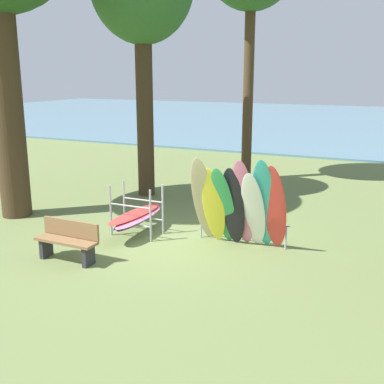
% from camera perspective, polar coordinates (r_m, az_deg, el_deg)
% --- Properties ---
extents(ground_plane, '(80.00, 80.00, 0.00)m').
position_cam_1_polar(ground_plane, '(11.14, -1.83, -6.16)').
color(ground_plane, olive).
extents(lake_water, '(80.00, 36.00, 0.10)m').
position_cam_1_polar(lake_water, '(40.47, 18.09, 8.04)').
color(lake_water, slate).
rests_on(lake_water, ground).
extents(leaning_board_pile, '(2.21, 1.08, 2.13)m').
position_cam_1_polar(leaning_board_pile, '(10.64, 5.54, -1.62)').
color(leaning_board_pile, '#C6B289').
rests_on(leaning_board_pile, ground).
extents(board_storage_rack, '(1.15, 2.12, 1.25)m').
position_cam_1_polar(board_storage_rack, '(11.66, -6.58, -2.87)').
color(board_storage_rack, '#9EA0A5').
rests_on(board_storage_rack, ground).
extents(park_bench, '(1.41, 0.43, 0.85)m').
position_cam_1_polar(park_bench, '(10.37, -14.60, -5.55)').
color(park_bench, '#2D2D33').
rests_on(park_bench, ground).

